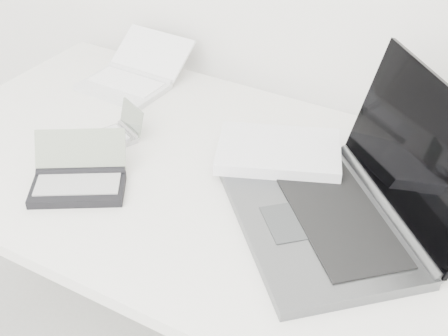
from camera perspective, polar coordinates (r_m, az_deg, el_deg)
The scene contains 5 objects.
desk at distance 1.37m, azimuth 1.94°, elevation -3.17°, with size 1.60×0.80×0.73m.
laptop_large at distance 1.27m, azimuth 9.58°, elevation -1.85°, with size 0.63×0.57×0.28m.
netbook_open_white at distance 1.74m, azimuth -8.41°, elevation 8.24°, with size 0.23×0.28×0.10m.
pda_silver at distance 1.51m, azimuth -9.38°, elevation 3.32°, with size 0.12×0.12×0.08m.
palmtop_charcoal at distance 1.36m, azimuth -13.14°, elevation -0.98°, with size 0.25×0.24×0.10m.
Camera 1 is at (0.50, 0.60, 1.53)m, focal length 50.00 mm.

